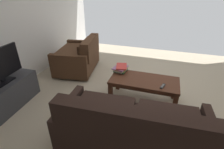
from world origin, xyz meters
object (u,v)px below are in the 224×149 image
tv_stand (8,94)px  book_stack (121,68)px  coffee_table (144,83)px  loveseat_near (79,57)px  tv_remote (163,86)px  sofa_main (132,130)px

tv_stand → book_stack: bearing=-148.3°
tv_stand → book_stack: book_stack is taller
coffee_table → book_stack: bearing=-22.2°
coffee_table → loveseat_near: bearing=-24.6°
book_stack → tv_remote: (-0.78, 0.33, -0.05)m
coffee_table → tv_remote: 0.35m
tv_stand → tv_remote: tv_stand is taller
loveseat_near → tv_remote: loveseat_near is taller
tv_remote → loveseat_near: bearing=-24.5°
sofa_main → book_stack: sofa_main is taller
sofa_main → tv_remote: sofa_main is taller
loveseat_near → tv_stand: 1.69m
sofa_main → loveseat_near: size_ratio=1.47×
book_stack → tv_remote: 0.85m
coffee_table → tv_stand: bearing=21.6°
tv_stand → book_stack: size_ratio=3.27×
tv_stand → tv_remote: (-2.47, -0.71, 0.21)m
loveseat_near → tv_remote: bearing=155.5°
sofa_main → loveseat_near: (1.68, -1.89, -0.02)m
loveseat_near → tv_stand: bearing=72.4°
loveseat_near → book_stack: size_ratio=3.87×
loveseat_near → book_stack: loveseat_near is taller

